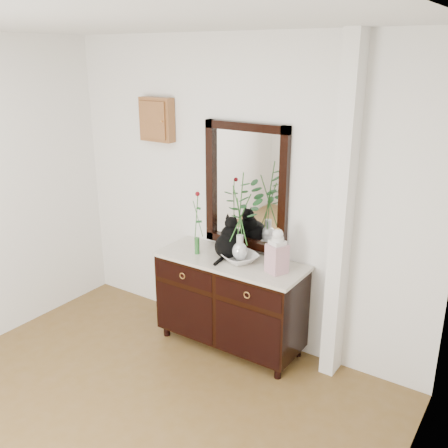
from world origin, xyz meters
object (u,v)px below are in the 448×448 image
Objects in this scene: lotus_bowl at (240,258)px; ginger_jar at (277,250)px; sideboard at (230,298)px; cat at (228,238)px.

lotus_bowl is 0.77× the size of ginger_jar.
cat is (-0.05, 0.04, 0.55)m from sideboard.
sideboard is 3.47× the size of ginger_jar.
ginger_jar is (0.45, -0.02, 0.57)m from sideboard.
lotus_bowl is 0.39m from ginger_jar.
cat is 1.20× the size of lotus_bowl.
cat is at bearing 143.37° from sideboard.
sideboard is 0.56m from cat.
lotus_bowl is at bearing -1.49° from sideboard.
lotus_bowl is (0.10, -0.00, 0.41)m from sideboard.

